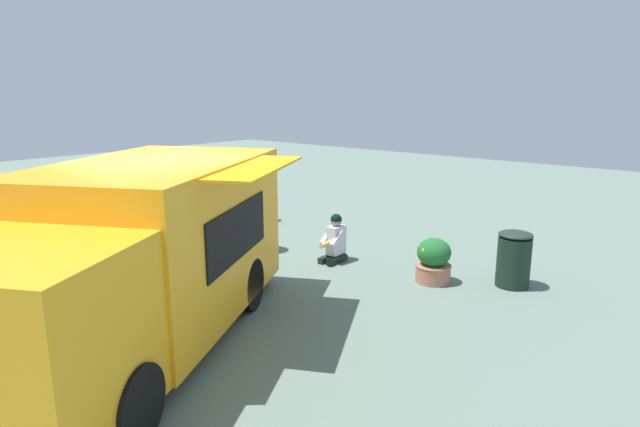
{
  "coord_description": "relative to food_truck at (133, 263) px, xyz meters",
  "views": [
    {
      "loc": [
        4.35,
        6.88,
        3.15
      ],
      "look_at": [
        -2.62,
        0.96,
        1.04
      ],
      "focal_mm": 29.8,
      "sensor_mm": 36.0,
      "label": 1
    }
  ],
  "objects": [
    {
      "name": "planter_flowering_side",
      "position": [
        -3.88,
        -1.78,
        -0.67
      ],
      "size": [
        0.58,
        0.58,
        0.78
      ],
      "color": "beige",
      "rests_on": "ground_plane"
    },
    {
      "name": "ground_plane",
      "position": [
        -1.1,
        -1.09,
        -1.09
      ],
      "size": [
        40.0,
        40.0,
        0.0
      ],
      "primitive_type": "plane",
      "color": "slate"
    },
    {
      "name": "planter_flowering_near",
      "position": [
        -5.68,
        -3.56,
        -0.76
      ],
      "size": [
        0.4,
        0.4,
        0.64
      ],
      "color": "#B97447",
      "rests_on": "ground_plane"
    },
    {
      "name": "food_truck",
      "position": [
        0.0,
        0.0,
        0.0
      ],
      "size": [
        5.78,
        4.52,
        2.26
      ],
      "color": "#F9A41A",
      "rests_on": "ground_plane"
    },
    {
      "name": "planter_flowering_far",
      "position": [
        -4.47,
        1.74,
        -0.72
      ],
      "size": [
        0.61,
        0.61,
        0.76
      ],
      "color": "#B16C57",
      "rests_on": "ground_plane"
    },
    {
      "name": "trash_bin",
      "position": [
        -5.14,
        2.84,
        -0.61
      ],
      "size": [
        0.55,
        0.55,
        0.94
      ],
      "color": "black",
      "rests_on": "ground_plane"
    },
    {
      "name": "person_customer",
      "position": [
        -4.29,
        -0.24,
        -0.73
      ],
      "size": [
        0.78,
        0.48,
        0.91
      ],
      "color": "black",
      "rests_on": "ground_plane"
    }
  ]
}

